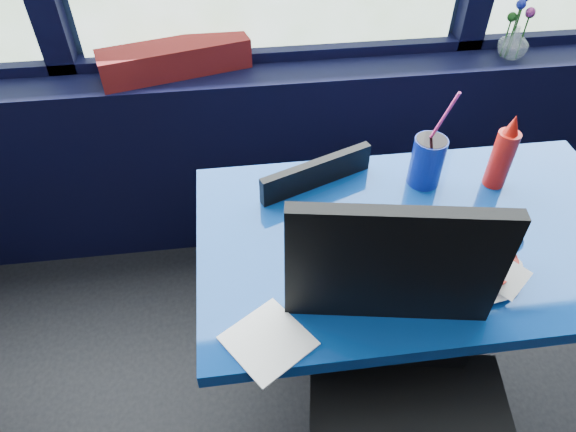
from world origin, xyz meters
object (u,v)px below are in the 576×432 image
Objects in this scene: chair_near_front at (401,392)px; ketchup_bottle at (503,155)px; soda_cup at (427,160)px; food_basket at (471,262)px; near_table at (411,276)px; planter_box at (175,59)px; flower_vase at (515,39)px; chair_near_back at (320,225)px.

chair_near_front reaches higher than ketchup_bottle.
chair_near_front and soda_cup have the same top height.
food_basket is 1.15× the size of ketchup_bottle.
planter_box is at bearing 127.02° from near_table.
chair_near_front is 1.37m from planter_box.
ketchup_bottle is at bearing -117.29° from flower_vase.
planter_box is 1.71× the size of soda_cup.
chair_near_back is 0.46m from soda_cup.
planter_box is 1.28m from flower_vase.
chair_near_back is 3.11× the size of food_basket.
soda_cup is (-0.20, 0.03, -0.02)m from ketchup_bottle.
planter_box is at bearing 120.51° from food_basket.
chair_near_front is 0.72m from chair_near_back.
chair_near_back is 2.63× the size of soda_cup.
chair_near_front reaches higher than near_table.
chair_near_front is at bearing -110.29° from soda_cup.
chair_near_front reaches higher than planter_box.
soda_cup reaches higher than chair_near_back.
flower_vase is at bearing 67.71° from chair_near_front.
food_basket is at bearing -122.66° from ketchup_bottle.
near_table is 3.78× the size of soda_cup.
food_basket is 0.84× the size of soda_cup.
planter_box is 1.17m from ketchup_bottle.
ketchup_bottle reaches higher than chair_near_back.
near_table is 2.21× the size of planter_box.
near_table is 1.44× the size of chair_near_back.
near_table is 0.43m from ketchup_bottle.
chair_near_back is 1.54× the size of planter_box.
chair_near_front is at bearing -122.23° from flower_vase.
flower_vase is at bearing 55.83° from food_basket.
planter_box is at bearing -72.32° from chair_near_back.
chair_near_front is at bearing 73.17° from chair_near_back.
flower_vase is 1.03× the size of ketchup_bottle.
food_basket reaches higher than near_table.
ketchup_bottle is (0.42, 0.54, 0.24)m from chair_near_front.
near_table is 4.98× the size of flower_vase.
chair_near_front reaches higher than food_basket.
ketchup_bottle is 0.21m from soda_cup.
near_table is 1.08m from flower_vase.
flower_vase reaches higher than chair_near_back.
food_basket is (0.28, -0.48, 0.30)m from chair_near_back.
flower_vase is at bearing 62.71° from ketchup_bottle.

